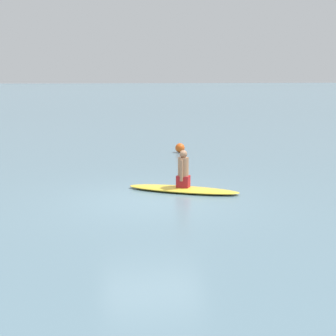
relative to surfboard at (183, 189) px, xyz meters
name	(u,v)px	position (x,y,z in m)	size (l,w,h in m)	color
ground_plane	(152,200)	(0.89, -0.94, -0.06)	(400.00, 400.00, 0.00)	slate
surfboard	(183,189)	(0.00, 0.00, 0.00)	(3.06, 0.76, 0.13)	gold
person_paddler	(183,170)	(0.00, 0.00, 0.51)	(0.42, 0.41, 0.99)	#A51E23
buoy_marker	(180,148)	(-7.18, 1.18, 0.13)	(0.38, 0.38, 0.38)	#E55919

